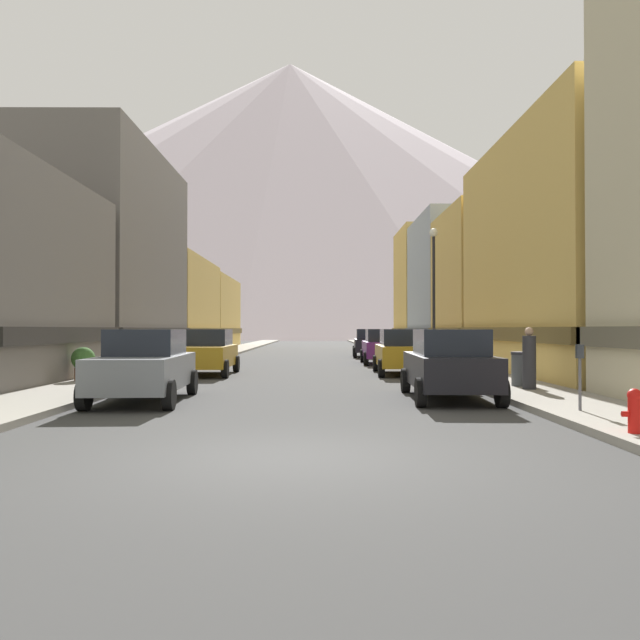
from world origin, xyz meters
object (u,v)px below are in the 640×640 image
car_right_3 (369,343)px  fire_hydrant_near (635,409)px  parking_meter_near (580,368)px  potted_plant_0 (83,362)px  car_right_0 (449,364)px  pedestrian_0 (529,360)px  car_left_0 (145,365)px  car_right_2 (382,346)px  car_left_1 (208,352)px  car_right_1 (402,352)px  streetlamp_right (434,276)px  trash_bin_right (521,369)px

car_right_3 → fire_hydrant_near: car_right_3 is taller
parking_meter_near → potted_plant_0: bearing=150.1°
car_right_0 → pedestrian_0: bearing=25.8°
car_left_0 → potted_plant_0: car_left_0 is taller
car_left_0 → car_right_2: size_ratio=1.01×
pedestrian_0 → car_left_1: bearing=144.2°
car_right_0 → car_right_3: 23.75m
car_right_2 → pedestrian_0: (2.45, -14.76, 0.03)m
car_left_0 → car_right_0: bearing=2.9°
car_left_1 → potted_plant_0: bearing=-126.3°
car_left_0 → car_right_1: size_ratio=1.00×
car_right_1 → pedestrian_0: bearing=-71.9°
car_left_0 → car_right_0: size_ratio=1.00×
car_right_1 → parking_meter_near: (1.95, -11.90, 0.11)m
car_right_0 → car_right_2: same height
pedestrian_0 → potted_plant_0: bearing=167.6°
parking_meter_near → pedestrian_0: bearing=83.5°
fire_hydrant_near → potted_plant_0: 16.00m
car_left_0 → streetlamp_right: (9.15, 10.54, 3.09)m
car_right_1 → potted_plant_0: 11.73m
car_right_0 → parking_meter_near: size_ratio=3.36×
trash_bin_right → potted_plant_0: bearing=171.7°
car_left_0 → trash_bin_right: (10.15, 2.52, -0.26)m
car_left_1 → fire_hydrant_near: 17.12m
car_left_0 → car_right_3: (7.60, 24.14, 0.00)m
trash_bin_right → potted_plant_0: size_ratio=0.92×
fire_hydrant_near → pedestrian_0: (0.80, 7.15, 0.40)m
car_right_2 → trash_bin_right: (2.55, -13.81, -0.26)m
potted_plant_0 → pedestrian_0: pedestrian_0 is taller
car_left_1 → car_right_3: (7.60, 15.31, 0.00)m
car_left_0 → streetlamp_right: streetlamp_right is taller
car_left_0 → parking_meter_near: (9.55, -2.85, 0.11)m
car_right_0 → fire_hydrant_near: bearing=-74.5°
trash_bin_right → potted_plant_0: potted_plant_0 is taller
car_left_0 → car_right_3: 25.30m
car_left_0 → car_right_2: bearing=65.0°
car_right_0 → car_right_1: size_ratio=1.00×
fire_hydrant_near → parking_meter_near: (0.30, 2.72, 0.49)m
car_left_1 → parking_meter_near: (9.55, -11.68, 0.11)m
fire_hydrant_near → streetlamp_right: streetlamp_right is taller
trash_bin_right → car_right_0: bearing=-140.1°
potted_plant_0 → car_right_0: bearing=-20.7°
car_left_1 → fire_hydrant_near: bearing=-57.3°
car_right_3 → streetlamp_right: 14.03m
car_right_3 → trash_bin_right: bearing=-83.3°
car_left_0 → car_right_2: same height
car_left_1 → car_right_0: same height
car_left_1 → streetlamp_right: (9.15, 1.71, 3.09)m
car_left_1 → trash_bin_right: size_ratio=4.50×
car_right_3 → potted_plant_0: (-10.80, -19.66, -0.16)m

